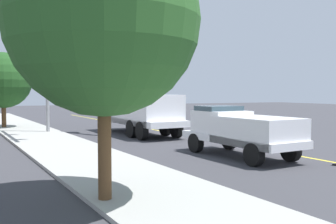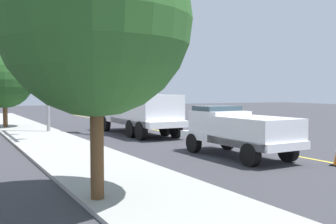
{
  "view_description": "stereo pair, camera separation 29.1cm",
  "coord_description": "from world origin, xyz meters",
  "px_view_note": "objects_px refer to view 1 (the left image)",
  "views": [
    {
      "loc": [
        -20.95,
        10.74,
        2.65
      ],
      "look_at": [
        1.16,
        0.54,
        1.4
      ],
      "focal_mm": 40.68,
      "sensor_mm": 36.0,
      "label": 1
    },
    {
      "loc": [
        -21.07,
        10.48,
        2.65
      ],
      "look_at": [
        1.16,
        0.54,
        1.4
      ],
      "focal_mm": 40.68,
      "sensor_mm": 36.0,
      "label": 2
    }
  ],
  "objects_px": {
    "traffic_cone_mid_front": "(134,122)",
    "traffic_signal_mast": "(54,40)",
    "utility_bucket_truck": "(136,109)",
    "service_pickup_truck": "(241,130)",
    "passing_minivan": "(155,112)"
  },
  "relations": [
    {
      "from": "traffic_cone_mid_front",
      "to": "traffic_signal_mast",
      "type": "xyz_separation_m",
      "value": [
        -3.48,
        6.35,
        5.38
      ]
    },
    {
      "from": "service_pickup_truck",
      "to": "traffic_signal_mast",
      "type": "distance_m",
      "value": 13.24
    },
    {
      "from": "utility_bucket_truck",
      "to": "traffic_cone_mid_front",
      "type": "xyz_separation_m",
      "value": [
        4.53,
        -1.48,
        -1.18
      ]
    },
    {
      "from": "utility_bucket_truck",
      "to": "service_pickup_truck",
      "type": "height_order",
      "value": "utility_bucket_truck"
    },
    {
      "from": "passing_minivan",
      "to": "traffic_cone_mid_front",
      "type": "distance_m",
      "value": 4.84
    },
    {
      "from": "traffic_cone_mid_front",
      "to": "passing_minivan",
      "type": "bearing_deg",
      "value": -42.35
    },
    {
      "from": "utility_bucket_truck",
      "to": "passing_minivan",
      "type": "relative_size",
      "value": 1.69
    },
    {
      "from": "traffic_signal_mast",
      "to": "utility_bucket_truck",
      "type": "bearing_deg",
      "value": -102.12
    },
    {
      "from": "service_pickup_truck",
      "to": "passing_minivan",
      "type": "relative_size",
      "value": 1.16
    },
    {
      "from": "utility_bucket_truck",
      "to": "traffic_signal_mast",
      "type": "height_order",
      "value": "traffic_signal_mast"
    },
    {
      "from": "service_pickup_truck",
      "to": "passing_minivan",
      "type": "xyz_separation_m",
      "value": [
        17.96,
        -3.76,
        -0.15
      ]
    },
    {
      "from": "traffic_cone_mid_front",
      "to": "traffic_signal_mast",
      "type": "height_order",
      "value": "traffic_signal_mast"
    },
    {
      "from": "passing_minivan",
      "to": "traffic_signal_mast",
      "type": "distance_m",
      "value": 12.84
    },
    {
      "from": "utility_bucket_truck",
      "to": "passing_minivan",
      "type": "bearing_deg",
      "value": -30.25
    },
    {
      "from": "traffic_signal_mast",
      "to": "service_pickup_truck",
      "type": "bearing_deg",
      "value": -151.94
    }
  ]
}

